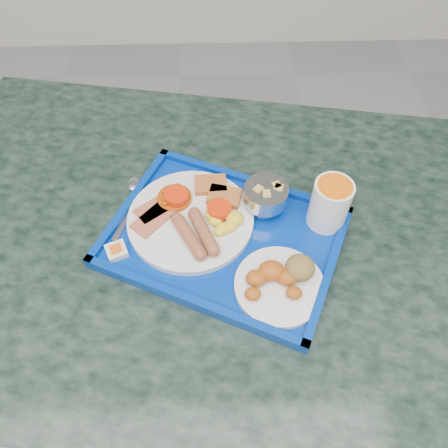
% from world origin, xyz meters
% --- Properties ---
extents(table, '(1.42, 1.07, 0.80)m').
position_xyz_m(table, '(0.17, 0.98, 0.60)').
color(table, slate).
rests_on(table, floor).
extents(tray, '(0.53, 0.47, 0.03)m').
position_xyz_m(tray, '(0.20, 0.96, 0.81)').
color(tray, '#032C93').
rests_on(tray, table).
extents(main_plate, '(0.25, 0.25, 0.04)m').
position_xyz_m(main_plate, '(0.15, 1.00, 0.83)').
color(main_plate, silver).
rests_on(main_plate, tray).
extents(bread_plate, '(0.16, 0.16, 0.05)m').
position_xyz_m(bread_plate, '(0.30, 0.85, 0.84)').
color(bread_plate, silver).
rests_on(bread_plate, tray).
extents(fruit_bowl, '(0.09, 0.09, 0.06)m').
position_xyz_m(fruit_bowl, '(0.29, 1.03, 0.86)').
color(fruit_bowl, '#BCBCBF').
rests_on(fruit_bowl, tray).
extents(juice_cup, '(0.07, 0.07, 0.10)m').
position_xyz_m(juice_cup, '(0.41, 0.99, 0.87)').
color(juice_cup, white).
rests_on(juice_cup, tray).
extents(spoon, '(0.05, 0.16, 0.01)m').
position_xyz_m(spoon, '(0.02, 1.08, 0.82)').
color(spoon, '#BCBCBF').
rests_on(spoon, tray).
extents(knife, '(0.07, 0.17, 0.00)m').
position_xyz_m(knife, '(0.02, 1.04, 0.82)').
color(knife, '#BCBCBF').
rests_on(knife, tray).
extents(jam_packet, '(0.05, 0.05, 0.01)m').
position_xyz_m(jam_packet, '(-0.00, 0.93, 0.83)').
color(jam_packet, silver).
rests_on(jam_packet, tray).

